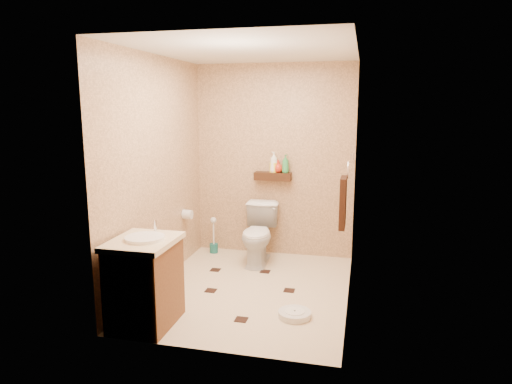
# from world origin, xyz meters

# --- Properties ---
(ground) EXTENTS (2.50, 2.50, 0.00)m
(ground) POSITION_xyz_m (0.00, 0.00, 0.00)
(ground) COLOR beige
(ground) RESTS_ON ground
(wall_back) EXTENTS (2.00, 0.04, 2.40)m
(wall_back) POSITION_xyz_m (0.00, 1.25, 1.20)
(wall_back) COLOR tan
(wall_back) RESTS_ON ground
(wall_front) EXTENTS (2.00, 0.04, 2.40)m
(wall_front) POSITION_xyz_m (0.00, -1.25, 1.20)
(wall_front) COLOR tan
(wall_front) RESTS_ON ground
(wall_left) EXTENTS (0.04, 2.50, 2.40)m
(wall_left) POSITION_xyz_m (-1.00, 0.00, 1.20)
(wall_left) COLOR tan
(wall_left) RESTS_ON ground
(wall_right) EXTENTS (0.04, 2.50, 2.40)m
(wall_right) POSITION_xyz_m (1.00, 0.00, 1.20)
(wall_right) COLOR tan
(wall_right) RESTS_ON ground
(ceiling) EXTENTS (2.00, 2.50, 0.02)m
(ceiling) POSITION_xyz_m (0.00, 0.00, 2.40)
(ceiling) COLOR silver
(ceiling) RESTS_ON wall_back
(wall_shelf) EXTENTS (0.46, 0.14, 0.10)m
(wall_shelf) POSITION_xyz_m (0.00, 1.17, 1.02)
(wall_shelf) COLOR #391B0F
(wall_shelf) RESTS_ON wall_back
(floor_accents) EXTENTS (1.17, 1.33, 0.01)m
(floor_accents) POSITION_xyz_m (0.02, -0.05, 0.00)
(floor_accents) COLOR black
(floor_accents) RESTS_ON ground
(toilet) EXTENTS (0.43, 0.72, 0.71)m
(toilet) POSITION_xyz_m (-0.10, 0.83, 0.36)
(toilet) COLOR white
(toilet) RESTS_ON ground
(vanity) EXTENTS (0.52, 0.63, 0.89)m
(vanity) POSITION_xyz_m (-0.70, -0.95, 0.40)
(vanity) COLOR brown
(vanity) RESTS_ON ground
(bathroom_scale) EXTENTS (0.39, 0.39, 0.06)m
(bathroom_scale) POSITION_xyz_m (0.55, -0.52, 0.03)
(bathroom_scale) COLOR silver
(bathroom_scale) RESTS_ON ground
(toilet_brush) EXTENTS (0.11, 0.11, 0.47)m
(toilet_brush) POSITION_xyz_m (-0.76, 1.07, 0.17)
(toilet_brush) COLOR #175F5C
(toilet_brush) RESTS_ON ground
(towel_ring) EXTENTS (0.12, 0.30, 0.76)m
(towel_ring) POSITION_xyz_m (0.91, 0.25, 0.95)
(towel_ring) COLOR silver
(towel_ring) RESTS_ON wall_right
(toilet_paper) EXTENTS (0.12, 0.11, 0.12)m
(toilet_paper) POSITION_xyz_m (-0.94, 0.65, 0.60)
(toilet_paper) COLOR silver
(toilet_paper) RESTS_ON wall_left
(bottle_a) EXTENTS (0.14, 0.14, 0.26)m
(bottle_a) POSITION_xyz_m (0.01, 1.17, 1.20)
(bottle_a) COLOR white
(bottle_a) RESTS_ON wall_shelf
(bottle_b) EXTENTS (0.11, 0.11, 0.18)m
(bottle_b) POSITION_xyz_m (0.02, 1.17, 1.16)
(bottle_b) COLOR yellow
(bottle_b) RESTS_ON wall_shelf
(bottle_c) EXTENTS (0.16, 0.16, 0.16)m
(bottle_c) POSITION_xyz_m (0.07, 1.17, 1.15)
(bottle_c) COLOR red
(bottle_c) RESTS_ON wall_shelf
(bottle_d) EXTENTS (0.12, 0.12, 0.23)m
(bottle_d) POSITION_xyz_m (0.16, 1.17, 1.18)
(bottle_d) COLOR #31934A
(bottle_d) RESTS_ON wall_shelf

